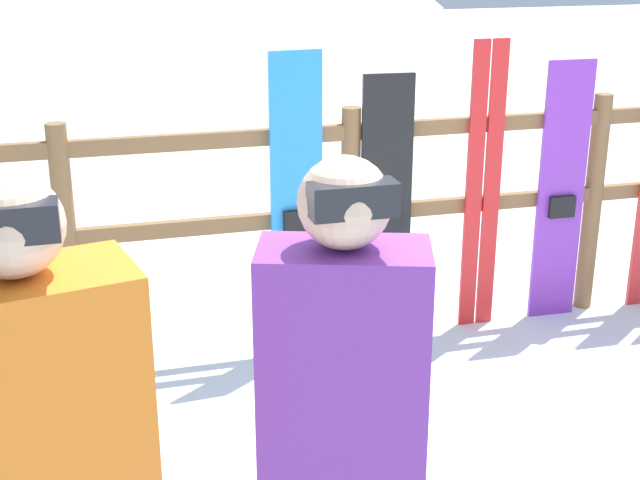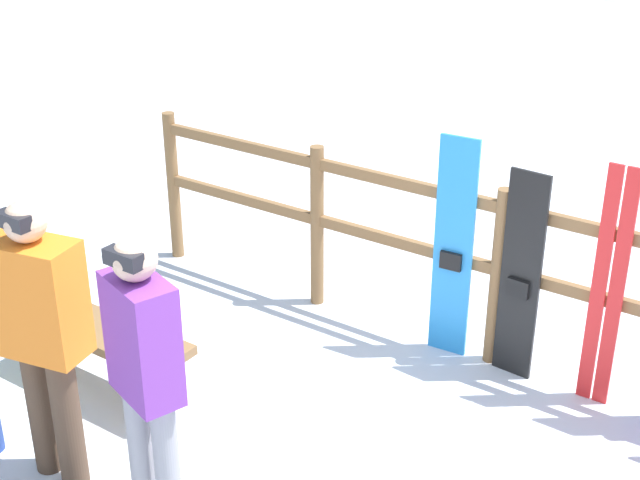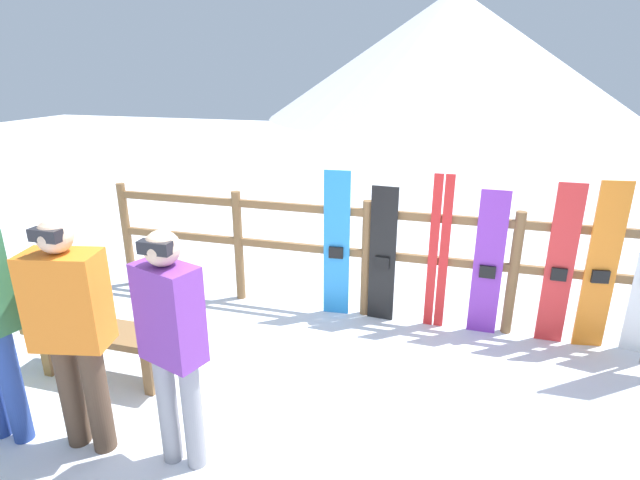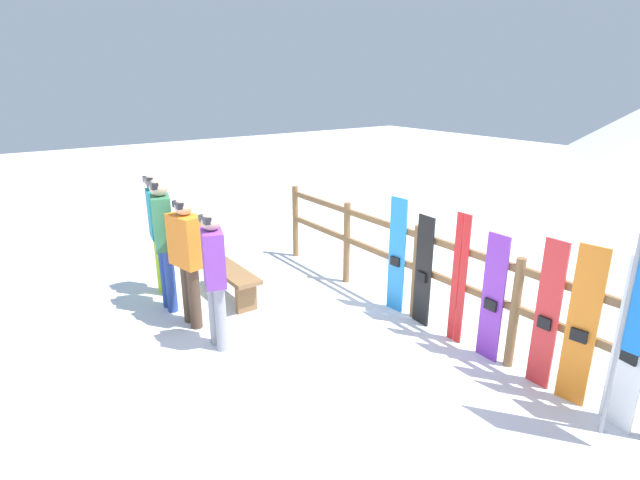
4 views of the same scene
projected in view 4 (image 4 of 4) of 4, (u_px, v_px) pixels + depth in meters
ground_plane at (295, 360)px, 5.57m from camera, size 40.00×40.00×0.00m
fence at (417, 264)px, 6.35m from camera, size 5.84×0.10×1.25m
bench at (229, 276)px, 7.01m from camera, size 1.32×0.36×0.46m
person_purple at (214, 270)px, 5.55m from camera, size 0.45×0.33×1.64m
person_teal at (157, 223)px, 6.96m from camera, size 0.41×0.27×1.77m
person_plaid_green at (163, 234)px, 6.47m from camera, size 0.47×0.33×1.81m
person_orange at (188, 254)px, 6.08m from camera, size 0.52×0.35×1.66m
snowboard_blue at (397, 256)px, 6.54m from camera, size 0.27×0.07×1.55m
snowboard_black_stripe at (423, 271)px, 6.19m from camera, size 0.27×0.07×1.42m
ski_pair_red at (459, 279)px, 5.75m from camera, size 0.20×0.02×1.57m
snowboard_purple at (493, 299)px, 5.40m from camera, size 0.27×0.06×1.45m
snowboard_red at (547, 316)px, 4.90m from camera, size 0.24×0.06×1.56m
snowboard_orange at (581, 328)px, 4.63m from camera, size 0.27×0.08×1.60m
snowboard_white at (631, 347)px, 4.29m from camera, size 0.30×0.10×1.60m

